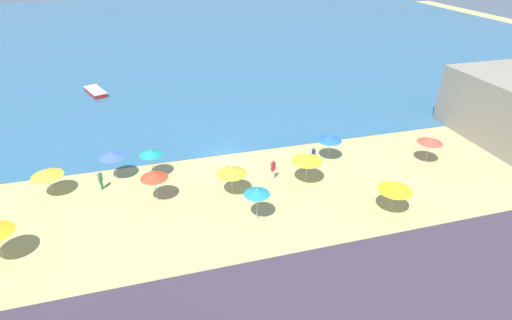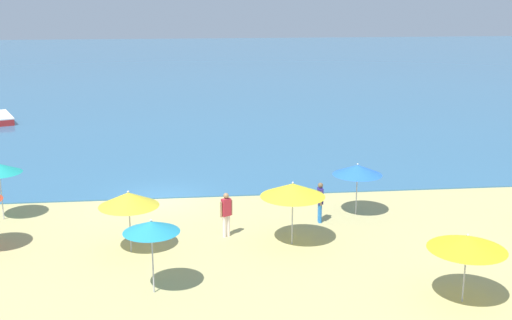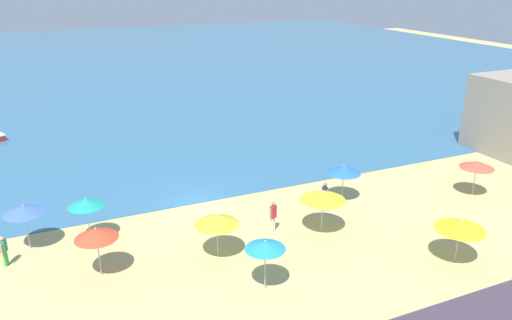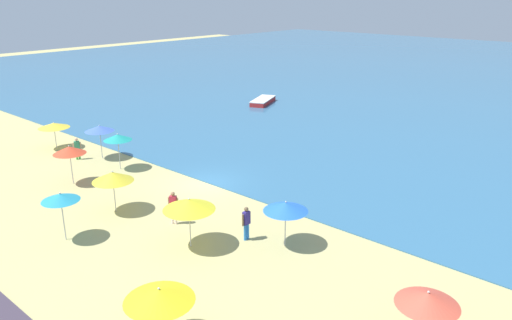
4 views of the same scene
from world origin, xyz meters
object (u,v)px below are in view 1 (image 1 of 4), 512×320
beach_umbrella_3 (330,138)px  beach_umbrella_4 (257,192)px  bather_2 (100,179)px  beach_umbrella_0 (395,188)px  beach_umbrella_1 (307,158)px  beach_umbrella_10 (47,174)px  beach_umbrella_2 (430,140)px  bather_1 (273,168)px  bather_0 (313,156)px  beach_umbrella_5 (154,175)px  beach_umbrella_9 (151,152)px  beach_umbrella_8 (112,155)px  beach_umbrella_7 (232,171)px  skiff_nearshore (95,91)px

beach_umbrella_3 → beach_umbrella_4: size_ratio=0.92×
bather_2 → beach_umbrella_0: bearing=-22.9°
beach_umbrella_4 → beach_umbrella_1: bearing=35.2°
beach_umbrella_1 → beach_umbrella_4: size_ratio=1.00×
beach_umbrella_4 → beach_umbrella_10: (-14.53, 7.22, -0.41)m
beach_umbrella_2 → beach_umbrella_4: 17.12m
beach_umbrella_1 → beach_umbrella_3: size_ratio=1.08×
beach_umbrella_1 → bather_1: bearing=157.1°
bather_0 → bather_1: (-4.05, -1.22, 0.05)m
beach_umbrella_5 → beach_umbrella_9: (-0.05, 3.57, 0.04)m
beach_umbrella_3 → beach_umbrella_5: (-15.22, -2.52, 0.20)m
beach_umbrella_8 → beach_umbrella_10: (-4.77, -1.03, -0.39)m
beach_umbrella_3 → bather_1: bearing=-160.9°
beach_umbrella_7 → beach_umbrella_8: bearing=151.8°
beach_umbrella_0 → bather_0: size_ratio=1.39×
beach_umbrella_2 → beach_umbrella_0: bearing=-141.2°
beach_umbrella_3 → beach_umbrella_10: 23.06m
beach_umbrella_8 → beach_umbrella_10: size_ratio=1.07×
beach_umbrella_8 → bather_0: bearing=-8.1°
beach_umbrella_1 → beach_umbrella_9: bearing=160.9°
bather_0 → skiff_nearshore: size_ratio=0.36×
beach_umbrella_0 → skiff_nearshore: (-22.61, 31.85, -1.68)m
bather_0 → bather_2: (-17.57, 1.04, -0.08)m
beach_umbrella_2 → bather_1: size_ratio=1.32×
beach_umbrella_0 → bather_0: bearing=111.4°
beach_umbrella_2 → bather_1: 14.07m
beach_umbrella_3 → skiff_nearshore: bearing=132.4°
bather_2 → beach_umbrella_4: bearing=-32.7°
beach_umbrella_5 → beach_umbrella_8: (-3.07, 4.06, 0.01)m
beach_umbrella_4 → beach_umbrella_10: beach_umbrella_4 is taller
beach_umbrella_1 → beach_umbrella_4: (-5.16, -3.64, 0.08)m
beach_umbrella_7 → beach_umbrella_9: beach_umbrella_9 is taller
beach_umbrella_10 → beach_umbrella_2: bearing=-6.2°
beach_umbrella_10 → beach_umbrella_5: bearing=-21.1°
beach_umbrella_0 → beach_umbrella_5: size_ratio=0.96×
beach_umbrella_7 → beach_umbrella_9: 7.12m
beach_umbrella_4 → beach_umbrella_8: beach_umbrella_4 is taller
beach_umbrella_0 → beach_umbrella_8: bearing=152.9°
bather_1 → beach_umbrella_0: bearing=-42.3°
beach_umbrella_10 → beach_umbrella_4: bearing=-26.4°
beach_umbrella_8 → bather_1: 13.00m
beach_umbrella_0 → beach_umbrella_2: size_ratio=1.01×
beach_umbrella_7 → beach_umbrella_10: size_ratio=1.02×
beach_umbrella_7 → beach_umbrella_8: beach_umbrella_8 is taller
beach_umbrella_4 → beach_umbrella_10: bearing=153.6°
beach_umbrella_7 → beach_umbrella_1: bearing=0.8°
beach_umbrella_0 → beach_umbrella_1: size_ratio=0.97×
beach_umbrella_9 → beach_umbrella_10: size_ratio=1.08×
beach_umbrella_5 → beach_umbrella_3: bearing=9.4°
beach_umbrella_4 → bather_0: beach_umbrella_4 is taller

